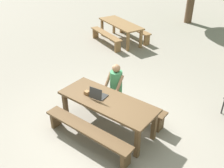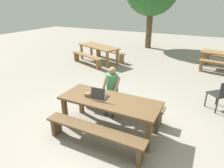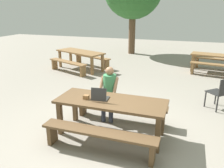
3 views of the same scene
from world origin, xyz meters
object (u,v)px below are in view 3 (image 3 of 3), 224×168
picnic_table_front (111,105)px  picnic_table_mid (213,58)px  small_pouch (86,97)px  plastic_chair (220,92)px  laptop (100,97)px  picnic_table_rear (80,54)px  person_seated (109,90)px

picnic_table_front → picnic_table_mid: (2.22, 5.81, -0.05)m
small_pouch → plastic_chair: size_ratio=0.13×
laptop → picnic_table_rear: 5.33m
small_pouch → picnic_table_mid: small_pouch is taller
laptop → plastic_chair: laptop is taller
picnic_table_mid → picnic_table_rear: 5.33m
picnic_table_front → laptop: bearing=-166.8°
picnic_table_front → laptop: 0.27m
laptop → person_seated: size_ratio=0.27×
laptop → person_seated: (-0.05, 0.67, -0.10)m
picnic_table_front → laptop: size_ratio=6.44×
plastic_chair → picnic_table_rear: size_ratio=0.37×
plastic_chair → picnic_table_mid: plastic_chair is taller
plastic_chair → picnic_table_rear: (-5.13, 2.48, 0.20)m
picnic_table_mid → picnic_table_front: bearing=-101.9°
small_pouch → person_seated: 0.76m
picnic_table_front → picnic_table_rear: picnic_table_rear is taller
person_seated → picnic_table_rear: 4.74m
picnic_table_rear → plastic_chair: bearing=-4.4°
laptop → small_pouch: 0.28m
person_seated → plastic_chair: bearing=30.3°
laptop → person_seated: person_seated is taller
small_pouch → laptop: bearing=10.1°
small_pouch → person_seated: (0.22, 0.72, -0.07)m
picnic_table_front → plastic_chair: (2.18, 2.05, -0.19)m
picnic_table_front → person_seated: 0.68m
small_pouch → plastic_chair: 3.44m
picnic_table_front → picnic_table_mid: picnic_table_front is taller
picnic_table_front → picnic_table_rear: 5.40m
small_pouch → person_seated: person_seated is taller
plastic_chair → person_seated: bearing=-14.1°
laptop → picnic_table_mid: size_ratio=0.20×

